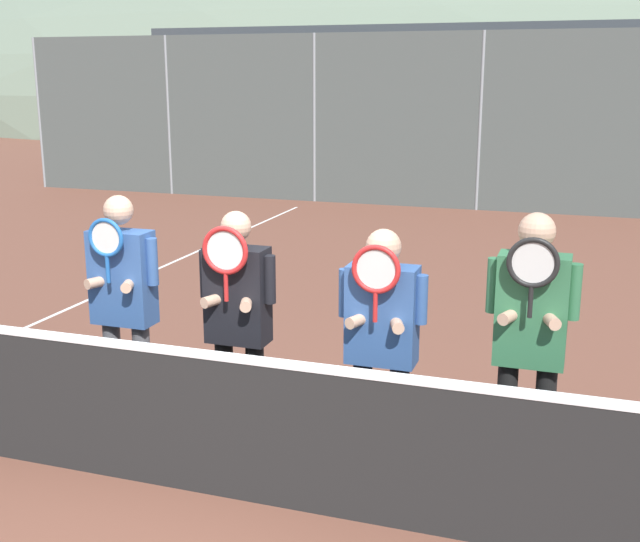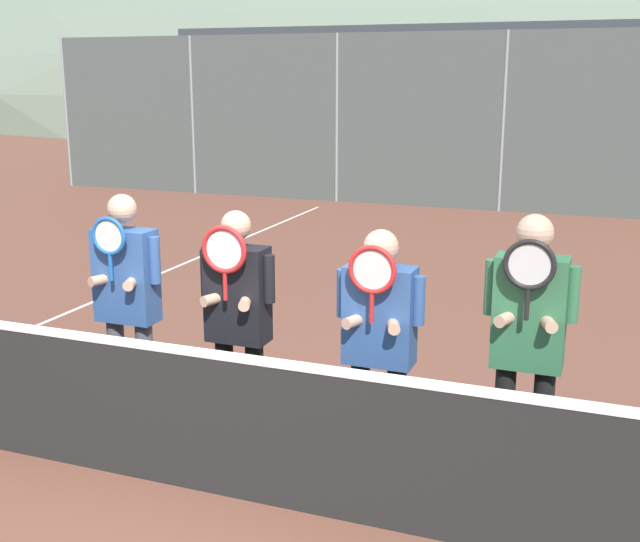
{
  "view_description": "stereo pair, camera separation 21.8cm",
  "coord_description": "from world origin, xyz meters",
  "px_view_note": "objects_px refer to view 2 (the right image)",
  "views": [
    {
      "loc": [
        2.16,
        -4.27,
        2.7
      ],
      "look_at": [
        0.41,
        0.86,
        1.35
      ],
      "focal_mm": 45.0,
      "sensor_mm": 36.0,
      "label": 1
    },
    {
      "loc": [
        2.36,
        -4.2,
        2.7
      ],
      "look_at": [
        0.41,
        0.86,
        1.35
      ],
      "focal_mm": 45.0,
      "sensor_mm": 36.0,
      "label": 2
    }
  ],
  "objects_px": {
    "player_leftmost": "(127,294)",
    "player_rightmost": "(528,334)",
    "player_center_left": "(237,313)",
    "car_left_of_center": "(443,152)",
    "player_center_right": "(379,333)",
    "car_far_left": "(246,145)"
  },
  "relations": [
    {
      "from": "player_center_left",
      "to": "car_left_of_center",
      "type": "xyz_separation_m",
      "value": [
        -1.54,
        13.4,
        -0.13
      ]
    },
    {
      "from": "player_rightmost",
      "to": "player_leftmost",
      "type": "bearing_deg",
      "value": -179.25
    },
    {
      "from": "player_leftmost",
      "to": "car_far_left",
      "type": "bearing_deg",
      "value": 112.73
    },
    {
      "from": "player_center_left",
      "to": "car_far_left",
      "type": "bearing_deg",
      "value": 115.99
    },
    {
      "from": "car_left_of_center",
      "to": "player_rightmost",
      "type": "bearing_deg",
      "value": -75.22
    },
    {
      "from": "player_center_right",
      "to": "player_rightmost",
      "type": "xyz_separation_m",
      "value": [
        0.94,
        0.1,
        0.07
      ]
    },
    {
      "from": "player_rightmost",
      "to": "car_far_left",
      "type": "distance_m",
      "value": 15.88
    },
    {
      "from": "player_leftmost",
      "to": "car_left_of_center",
      "type": "relative_size",
      "value": 0.4
    },
    {
      "from": "player_leftmost",
      "to": "player_center_left",
      "type": "relative_size",
      "value": 1.03
    },
    {
      "from": "car_left_of_center",
      "to": "player_center_left",
      "type": "bearing_deg",
      "value": -83.44
    },
    {
      "from": "player_center_left",
      "to": "car_left_of_center",
      "type": "bearing_deg",
      "value": 96.56
    },
    {
      "from": "player_rightmost",
      "to": "car_far_left",
      "type": "height_order",
      "value": "player_rightmost"
    },
    {
      "from": "player_leftmost",
      "to": "car_left_of_center",
      "type": "bearing_deg",
      "value": 92.55
    },
    {
      "from": "player_leftmost",
      "to": "car_far_left",
      "type": "xyz_separation_m",
      "value": [
        -5.63,
        13.43,
        -0.17
      ]
    },
    {
      "from": "player_center_right",
      "to": "car_left_of_center",
      "type": "distance_m",
      "value": 13.65
    },
    {
      "from": "player_leftmost",
      "to": "player_rightmost",
      "type": "distance_m",
      "value": 2.92
    },
    {
      "from": "player_rightmost",
      "to": "player_center_right",
      "type": "bearing_deg",
      "value": -174.1
    },
    {
      "from": "player_center_left",
      "to": "player_leftmost",
      "type": "bearing_deg",
      "value": 176.95
    },
    {
      "from": "player_center_left",
      "to": "player_center_right",
      "type": "relative_size",
      "value": 1.03
    },
    {
      "from": "player_rightmost",
      "to": "car_far_left",
      "type": "relative_size",
      "value": 0.4
    },
    {
      "from": "player_leftmost",
      "to": "player_center_right",
      "type": "relative_size",
      "value": 1.07
    },
    {
      "from": "player_leftmost",
      "to": "player_rightmost",
      "type": "bearing_deg",
      "value": 0.75
    }
  ]
}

